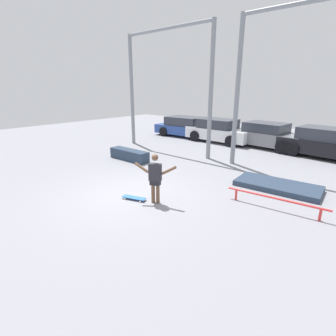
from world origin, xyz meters
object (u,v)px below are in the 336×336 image
parked_car_blue (186,127)px  parked_car_black (330,144)px  skateboarder (155,176)px  parked_car_grey (267,136)px  manual_pad (278,186)px  grind_rail (275,200)px  parked_car_white (219,131)px  skateboard (134,198)px  grind_box (129,155)px

parked_car_blue → parked_car_black: size_ratio=0.94×
skateboarder → parked_car_grey: size_ratio=0.36×
manual_pad → parked_car_blue: parked_car_blue is taller
grind_rail → parked_car_white: (-6.19, 7.23, 0.38)m
skateboarder → grind_rail: (2.83, 1.91, -0.54)m
manual_pad → parked_car_black: size_ratio=0.57×
grind_rail → parked_car_white: bearing=130.6°
parked_car_blue → parked_car_black: parked_car_black is taller
skateboarder → manual_pad: size_ratio=0.55×
skateboard → grind_rail: 4.12m
skateboarder → parked_car_grey: 9.53m
parked_car_black → skateboarder: bearing=-101.0°
skateboard → manual_pad: manual_pad is taller
manual_pad → parked_car_blue: bearing=145.8°
manual_pad → parked_car_grey: 6.57m
manual_pad → parked_car_black: (0.36, 5.65, 0.61)m
grind_box → parked_car_white: size_ratio=0.52×
grind_box → parked_car_white: parked_car_white is taller
grind_box → parked_car_black: (6.94, 6.63, 0.45)m
parked_car_white → parked_car_grey: size_ratio=0.99×
manual_pad → parked_car_blue: 10.13m
parked_car_black → parked_car_grey: bearing=-179.9°
grind_box → manual_pad: 6.65m
skateboarder → parked_car_black: bearing=50.5°
manual_pad → grind_rail: grind_rail is taller
grind_rail → parked_car_blue: 11.55m
grind_box → parked_car_white: 6.60m
manual_pad → parked_car_grey: bearing=115.1°
grind_rail → skateboard: bearing=-147.6°
parked_car_white → parked_car_grey: bearing=7.8°
skateboarder → parked_car_grey: skateboarder is taller
grind_rail → parked_car_black: (-0.15, 7.33, 0.40)m
parked_car_white → parked_car_grey: (2.90, 0.38, 0.00)m
grind_rail → parked_car_grey: bearing=113.4°
skateboarder → parked_car_blue: bearing=99.8°
grind_box → grind_rail: grind_box is taller
skateboarder → parked_car_white: (-3.36, 9.14, -0.16)m
skateboarder → manual_pad: bearing=33.9°
grind_box → parked_car_white: (0.90, 6.52, 0.43)m
grind_box → parked_car_grey: (3.81, 6.90, 0.44)m
grind_rail → parked_car_white: parked_car_white is taller
grind_rail → parked_car_black: size_ratio=0.58×
parked_car_grey → parked_car_black: bearing=-0.2°
skateboard → parked_car_grey: 9.83m
skateboarder → parked_car_grey: bearing=69.4°
skateboard → manual_pad: size_ratio=0.29×
manual_pad → parked_car_grey: (-2.77, 5.92, 0.59)m
skateboarder → parked_car_blue: skateboarder is taller
grind_rail → parked_car_blue: parked_car_blue is taller
manual_pad → skateboarder: bearing=-122.8°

